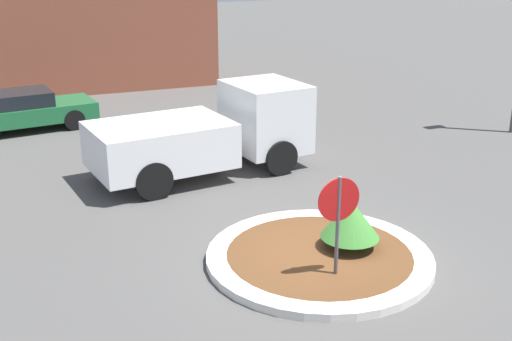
{
  "coord_description": "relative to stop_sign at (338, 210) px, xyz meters",
  "views": [
    {
      "loc": [
        -5.39,
        -10.0,
        5.83
      ],
      "look_at": [
        -0.34,
        2.46,
        1.13
      ],
      "focal_mm": 45.0,
      "sensor_mm": 36.0,
      "label": 1
    }
  ],
  "objects": [
    {
      "name": "traffic_island",
      "position": [
        0.1,
        0.84,
        -1.34
      ],
      "size": [
        4.43,
        4.43,
        0.16
      ],
      "color": "silver",
      "rests_on": "ground_plane"
    },
    {
      "name": "stop_sign",
      "position": [
        0.0,
        0.0,
        0.0
      ],
      "size": [
        0.82,
        0.07,
        2.05
      ],
      "color": "#4C4C51",
      "rests_on": "ground_plane"
    },
    {
      "name": "island_shrub",
      "position": [
        0.78,
        0.86,
        -0.64
      ],
      "size": [
        1.17,
        1.17,
        1.0
      ],
      "color": "brown",
      "rests_on": "traffic_island"
    },
    {
      "name": "parked_sedan_green",
      "position": [
        -4.66,
        13.06,
        -0.74
      ],
      "size": [
        4.71,
        2.43,
        1.32
      ],
      "rotation": [
        0.0,
        0.0,
        0.14
      ],
      "color": "#1E6638",
      "rests_on": "ground_plane"
    },
    {
      "name": "utility_truck",
      "position": [
        -0.23,
        6.63,
        -0.29
      ],
      "size": [
        6.08,
        3.07,
        2.29
      ],
      "rotation": [
        0.0,
        0.0,
        0.13
      ],
      "color": "white",
      "rests_on": "ground_plane"
    },
    {
      "name": "storefront_building",
      "position": [
        -2.61,
        20.66,
        1.95
      ],
      "size": [
        12.84,
        6.07,
        6.73
      ],
      "color": "brown",
      "rests_on": "ground_plane"
    },
    {
      "name": "ground_plane",
      "position": [
        0.1,
        0.84,
        -1.42
      ],
      "size": [
        120.0,
        120.0,
        0.0
      ],
      "primitive_type": "plane",
      "color": "#514F4C"
    }
  ]
}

